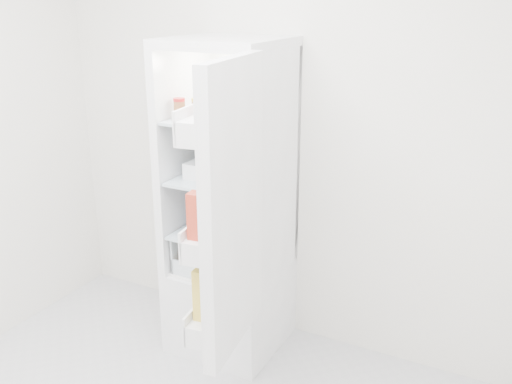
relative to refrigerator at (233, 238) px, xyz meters
The scene contains 21 objects.
room_walls 1.57m from the refrigerator, 80.89° to the right, with size 3.02×3.02×2.61m.
refrigerator is the anchor object (origin of this frame).
shelf_low 0.10m from the refrigerator, 90.00° to the right, with size 0.49×0.53×0.01m, color silver.
shelf_mid 0.39m from the refrigerator, 90.00° to the right, with size 0.49×0.53×0.01m, color silver.
shelf_top 0.72m from the refrigerator, 90.00° to the right, with size 0.49×0.53×0.01m, color silver.
crisper_left 0.15m from the refrigerator, 152.98° to the right, with size 0.23×0.46×0.22m, color silver, non-canonical shape.
crisper_right 0.15m from the refrigerator, 27.02° to the right, with size 0.23×0.46×0.22m, color silver, non-canonical shape.
condiment_jars 0.79m from the refrigerator, 102.57° to the right, with size 0.38×0.16×0.08m.
squeeze_bottle 0.84m from the refrigerator, 24.25° to the right, with size 0.05×0.05×0.16m, color white.
tub_white 0.48m from the refrigerator, 129.14° to the right, with size 0.13×0.13×0.09m, color white.
tub_cream 0.45m from the refrigerator, 115.90° to the right, with size 0.10×0.10×0.06m, color beige.
tin_red 0.54m from the refrigerator, 54.66° to the right, with size 0.09×0.09×0.06m, color red.
foil_tray 0.44m from the refrigerator, 154.65° to the left, with size 0.15×0.11×0.04m, color silver.
tub_green 0.46m from the refrigerator, ahead, with size 0.10×0.14×0.08m, color #3B823C.
red_cabbage 0.19m from the refrigerator, 31.71° to the right, with size 0.19×0.19×0.19m, color #501B4E.
bell_pepper 0.22m from the refrigerator, 97.95° to the right, with size 0.09×0.09×0.09m, color red.
mushroom_bowl 0.20m from the refrigerator, behind, with size 0.15×0.15×0.07m, color #95B6DE.
salad_bag 0.28m from the refrigerator, 55.99° to the right, with size 0.12×0.12×0.12m, color #ABC493.
citrus_pile 0.20m from the refrigerator, 136.80° to the right, with size 0.20×0.24×0.16m.
veg_pile 0.18m from the refrigerator, 26.82° to the right, with size 0.16×0.30×0.10m.
fridge_door 0.84m from the refrigerator, 61.71° to the right, with size 0.24×0.60×1.30m.
Camera 1 is at (1.33, -1.39, 2.01)m, focal length 40.00 mm.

